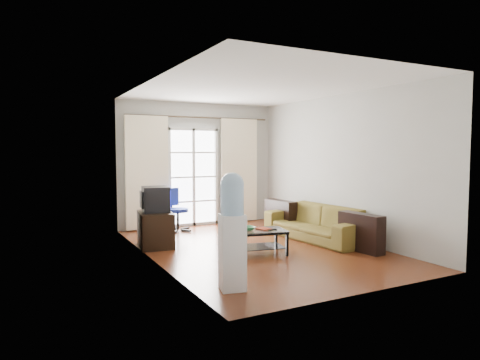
% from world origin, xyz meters
% --- Properties ---
extents(floor, '(5.20, 5.20, 0.00)m').
position_xyz_m(floor, '(0.00, 0.00, 0.00)').
color(floor, brown).
rests_on(floor, ground).
extents(ceiling, '(5.20, 5.20, 0.00)m').
position_xyz_m(ceiling, '(0.00, 0.00, 2.70)').
color(ceiling, white).
rests_on(ceiling, wall_back).
extents(wall_back, '(3.60, 0.02, 2.70)m').
position_xyz_m(wall_back, '(0.00, 2.60, 1.35)').
color(wall_back, '#B8B7AF').
rests_on(wall_back, floor).
extents(wall_front, '(3.60, 0.02, 2.70)m').
position_xyz_m(wall_front, '(0.00, -2.60, 1.35)').
color(wall_front, '#B8B7AF').
rests_on(wall_front, floor).
extents(wall_left, '(0.02, 5.20, 2.70)m').
position_xyz_m(wall_left, '(-1.80, 0.00, 1.35)').
color(wall_left, '#B8B7AF').
rests_on(wall_left, floor).
extents(wall_right, '(0.02, 5.20, 2.70)m').
position_xyz_m(wall_right, '(1.80, 0.00, 1.35)').
color(wall_right, '#B8B7AF').
rests_on(wall_right, floor).
extents(french_door, '(1.16, 0.06, 2.15)m').
position_xyz_m(french_door, '(-0.15, 2.54, 1.07)').
color(french_door, white).
rests_on(french_door, wall_back).
extents(curtain_rod, '(3.30, 0.04, 0.04)m').
position_xyz_m(curtain_rod, '(0.00, 2.50, 2.38)').
color(curtain_rod, '#4C3F2D').
rests_on(curtain_rod, wall_back).
extents(curtain_left, '(0.90, 0.07, 2.35)m').
position_xyz_m(curtain_left, '(-1.20, 2.48, 1.20)').
color(curtain_left, '#FFF2CD').
rests_on(curtain_left, curtain_rod).
extents(curtain_right, '(0.90, 0.07, 2.35)m').
position_xyz_m(curtain_right, '(0.95, 2.48, 1.20)').
color(curtain_right, '#FFF2CD').
rests_on(curtain_right, curtain_rod).
extents(radiator, '(0.64, 0.12, 0.64)m').
position_xyz_m(radiator, '(0.80, 2.50, 0.33)').
color(radiator, gray).
rests_on(radiator, floor).
extents(sofa, '(2.29, 1.17, 0.63)m').
position_xyz_m(sofa, '(1.33, 0.10, 0.32)').
color(sofa, brown).
rests_on(sofa, floor).
extents(coffee_table, '(1.06, 0.74, 0.39)m').
position_xyz_m(coffee_table, '(-0.25, -0.38, 0.25)').
color(coffee_table, silver).
rests_on(coffee_table, floor).
extents(bowl, '(0.27, 0.27, 0.06)m').
position_xyz_m(bowl, '(-0.37, -0.33, 0.42)').
color(bowl, green).
rests_on(bowl, coffee_table).
extents(book, '(0.27, 0.30, 0.02)m').
position_xyz_m(book, '(-0.18, -0.42, 0.40)').
color(book, '#AC1520').
rests_on(book, coffee_table).
extents(remote, '(0.14, 0.05, 0.02)m').
position_xyz_m(remote, '(0.00, -0.51, 0.40)').
color(remote, black).
rests_on(remote, coffee_table).
extents(tv_stand, '(0.66, 0.89, 0.60)m').
position_xyz_m(tv_stand, '(-1.50, 0.92, 0.30)').
color(tv_stand, black).
rests_on(tv_stand, floor).
extents(crt_tv, '(0.53, 0.54, 0.44)m').
position_xyz_m(crt_tv, '(-1.49, 0.95, 0.82)').
color(crt_tv, black).
rests_on(crt_tv, tv_stand).
extents(task_chair, '(0.78, 0.78, 0.88)m').
position_xyz_m(task_chair, '(-0.70, 2.08, 0.26)').
color(task_chair, black).
rests_on(task_chair, floor).
extents(water_cooler, '(0.34, 0.34, 1.40)m').
position_xyz_m(water_cooler, '(-1.34, -1.76, 0.73)').
color(water_cooler, white).
rests_on(water_cooler, floor).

